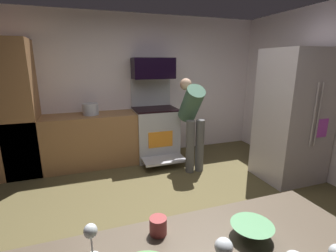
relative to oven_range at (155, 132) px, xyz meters
The scene contains 13 objects.
ground_plane 2.06m from the oven_range, 99.15° to the right, with size 5.20×4.80×0.02m, color brown.
wall_back 0.93m from the oven_range, 130.13° to the left, with size 5.20×0.12×2.60m, color silver.
lower_cabinet_run 1.22m from the oven_range, behind, with size 2.40×0.60×0.90m, color #976940.
cabinet_column 2.28m from the oven_range, behind, with size 0.60×0.60×2.10m, color #976940.
oven_range is the anchor object (origin of this frame).
microwave 1.15m from the oven_range, 90.00° to the left, with size 0.74×0.38×0.37m, color black.
refrigerator 2.30m from the oven_range, 40.59° to the right, with size 0.86×0.77×1.95m.
person_cook 0.89m from the oven_range, 56.95° to the right, with size 0.31×0.64×1.50m.
mixing_bowl_large 3.41m from the oven_range, 97.75° to the right, with size 0.21×0.21×0.07m, color #53905C.
wine_glass_near 3.60m from the oven_range, 101.43° to the right, with size 0.08×0.08×0.16m.
wine_glass_extra 3.50m from the oven_range, 110.69° to the right, with size 0.06×0.06×0.17m.
mug_coffee 3.33m from the oven_range, 105.73° to the right, with size 0.09×0.09×0.09m, color #953837.
stock_pot 1.23m from the oven_range, behind, with size 0.26×0.26×0.19m, color #B5BAC7.
Camera 1 is at (-0.88, -2.25, 1.75)m, focal length 26.03 mm.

